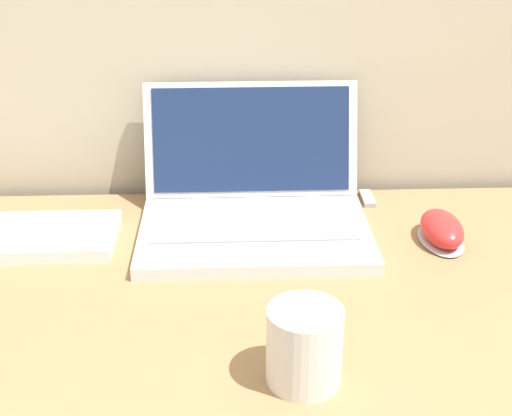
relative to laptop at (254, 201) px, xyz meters
name	(u,v)px	position (x,y,z in m)	size (l,w,h in m)	color
laptop	(254,201)	(0.00, 0.00, 0.00)	(0.35, 0.30, 0.20)	silver
drink_cup	(304,344)	(0.04, -0.38, 0.00)	(0.08, 0.08, 0.09)	silver
computer_mouse	(442,230)	(0.29, -0.06, -0.02)	(0.07, 0.11, 0.04)	#B2B2B7
usb_stick	(367,198)	(0.20, 0.09, -0.04)	(0.02, 0.06, 0.01)	#99999E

